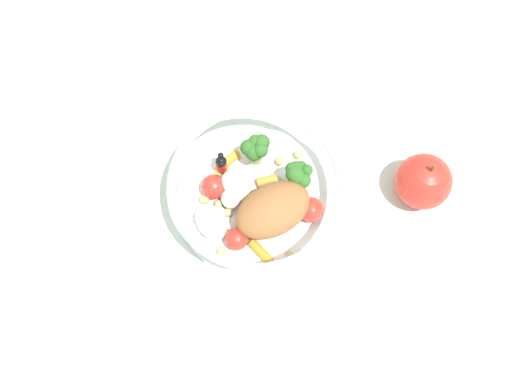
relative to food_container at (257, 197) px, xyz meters
name	(u,v)px	position (x,y,z in m)	size (l,w,h in m)	color
ground_plane	(253,210)	(0.00, 0.01, -0.03)	(2.40, 2.40, 0.00)	silver
food_container	(257,197)	(0.00, 0.00, 0.00)	(0.20, 0.20, 0.07)	white
loose_apple	(423,182)	(-0.04, -0.19, 0.00)	(0.07, 0.07, 0.08)	red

